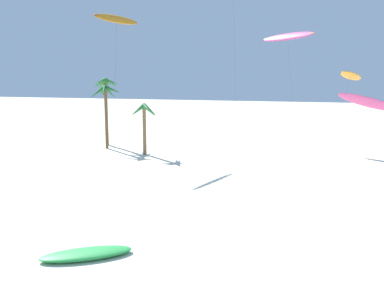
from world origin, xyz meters
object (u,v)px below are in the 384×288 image
object	(u,v)px
flying_kite_6	(368,102)
grounded_kite_1	(86,254)
palm_tree_1	(106,91)
flying_kite_1	(117,19)
flying_kite_5	(288,37)
palm_tree_0	(105,97)
palm_tree_2	(144,113)
flying_kite_2	(351,76)

from	to	relation	value
flying_kite_6	grounded_kite_1	xyz separation A→B (m)	(-17.70, -34.08, -6.28)
palm_tree_1	flying_kite_1	distance (m)	10.66
flying_kite_6	flying_kite_1	bearing A→B (deg)	-170.69
grounded_kite_1	flying_kite_5	bearing A→B (deg)	79.04
palm_tree_0	palm_tree_2	world-z (taller)	palm_tree_0
palm_tree_0	flying_kite_5	world-z (taller)	flying_kite_5
flying_kite_5	flying_kite_6	bearing A→B (deg)	-34.95
flying_kite_1	palm_tree_2	bearing A→B (deg)	-12.92
palm_tree_1	flying_kite_2	distance (m)	31.46
grounded_kite_1	palm_tree_2	bearing A→B (deg)	105.57
palm_tree_1	palm_tree_2	xyz separation A→B (m)	(7.66, -5.36, -2.34)
flying_kite_6	grounded_kite_1	world-z (taller)	flying_kite_6
palm_tree_1	palm_tree_2	distance (m)	9.64
palm_tree_0	grounded_kite_1	distance (m)	34.99
flying_kite_6	grounded_kite_1	size ratio (longest dim) A/B	1.60
flying_kite_1	flying_kite_2	bearing A→B (deg)	-3.39
flying_kite_1	flying_kite_6	world-z (taller)	flying_kite_1
palm_tree_2	flying_kite_1	bearing A→B (deg)	167.08
grounded_kite_1	palm_tree_0	bearing A→B (deg)	114.65
palm_tree_0	grounded_kite_1	xyz separation A→B (m)	(14.34, -31.24, -6.57)
palm_tree_2	grounded_kite_1	size ratio (longest dim) A/B	1.26
grounded_kite_1	flying_kite_2	bearing A→B (deg)	61.26
flying_kite_1	grounded_kite_1	world-z (taller)	flying_kite_1
palm_tree_0	flying_kite_2	distance (m)	29.87
palm_tree_2	flying_kite_6	world-z (taller)	flying_kite_6
flying_kite_2	flying_kite_6	distance (m)	7.49
palm_tree_2	flying_kite_1	xyz separation A→B (m)	(-3.61, 0.83, 11.11)
flying_kite_6	grounded_kite_1	bearing A→B (deg)	-117.44
flying_kite_2	grounded_kite_1	xyz separation A→B (m)	(-15.20, -27.70, -9.30)
flying_kite_1	flying_kite_2	xyz separation A→B (m)	(26.74, -1.59, -6.66)
palm_tree_2	flying_kite_2	size ratio (longest dim) A/B	0.45
palm_tree_2	flying_kite_6	distance (m)	26.27
flying_kite_6	palm_tree_2	bearing A→B (deg)	-167.62
palm_tree_1	flying_kite_5	distance (m)	25.61
palm_tree_0	flying_kite_5	distance (m)	25.52
flying_kite_5	flying_kite_6	distance (m)	14.44
palm_tree_1	grounded_kite_1	world-z (taller)	palm_tree_1
palm_tree_1	flying_kite_5	xyz separation A→B (m)	(23.52, 7.09, 7.24)
palm_tree_1	palm_tree_2	world-z (taller)	palm_tree_1
palm_tree_1	flying_kite_2	bearing A→B (deg)	-11.23
flying_kite_1	flying_kite_5	world-z (taller)	flying_kite_1
palm_tree_0	flying_kite_6	bearing A→B (deg)	5.08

